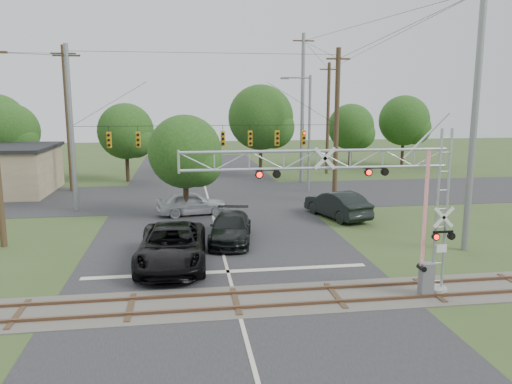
{
  "coord_description": "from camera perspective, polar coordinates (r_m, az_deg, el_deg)",
  "views": [
    {
      "loc": [
        -1.89,
        -16.18,
        7.73
      ],
      "look_at": [
        1.59,
        7.5,
        3.32
      ],
      "focal_mm": 35.0,
      "sensor_mm": 36.0,
      "label": 1
    }
  ],
  "objects": [
    {
      "name": "ground",
      "position": [
        18.03,
        -1.6,
        -14.94
      ],
      "size": [
        160.0,
        160.0,
        0.0
      ],
      "primitive_type": "plane",
      "color": "#364821",
      "rests_on": "ground"
    },
    {
      "name": "crossing_gantry",
      "position": [
        19.45,
        12.62,
        -0.35
      ],
      "size": [
        10.67,
        0.85,
        6.68
      ],
      "color": "gray",
      "rests_on": "ground"
    },
    {
      "name": "traffic_signal_span",
      "position": [
        36.35,
        -4.05,
        7.02
      ],
      "size": [
        19.34,
        0.36,
        11.5
      ],
      "color": "gray",
      "rests_on": "ground"
    },
    {
      "name": "car_dark",
      "position": [
        27.63,
        -2.91,
        -4.14
      ],
      "size": [
        3.0,
        5.65,
        1.56
      ],
      "primitive_type": "imported",
      "rotation": [
        0.0,
        0.0,
        -0.16
      ],
      "color": "black",
      "rests_on": "ground"
    },
    {
      "name": "sedan_silver",
      "position": [
        34.35,
        -7.36,
        -1.27
      ],
      "size": [
        4.99,
        2.66,
        1.62
      ],
      "primitive_type": "imported",
      "rotation": [
        0.0,
        0.0,
        1.74
      ],
      "color": "#AAADB2",
      "rests_on": "ground"
    },
    {
      "name": "road_cross",
      "position": [
        40.96,
        -5.57,
        -0.47
      ],
      "size": [
        90.0,
        12.0,
        0.02
      ],
      "primitive_type": "cube",
      "color": "#232326",
      "rests_on": "ground"
    },
    {
      "name": "treeline",
      "position": [
        51.1,
        -5.67,
        7.59
      ],
      "size": [
        50.99,
        28.53,
        9.32
      ],
      "color": "#322416",
      "rests_on": "ground"
    },
    {
      "name": "railroad_track",
      "position": [
        19.83,
        -2.3,
        -12.4
      ],
      "size": [
        90.0,
        3.2,
        0.17
      ],
      "color": "#4F4B44",
      "rests_on": "ground"
    },
    {
      "name": "pickup_black",
      "position": [
        23.99,
        -9.58,
        -6.13
      ],
      "size": [
        3.42,
        6.94,
        1.89
      ],
      "primitive_type": "imported",
      "rotation": [
        0.0,
        0.0,
        -0.04
      ],
      "color": "black",
      "rests_on": "ground"
    },
    {
      "name": "utility_poles",
      "position": [
        38.86,
        -1.07,
        8.43
      ],
      "size": [
        26.84,
        28.33,
        13.81
      ],
      "color": "#3D281C",
      "rests_on": "ground"
    },
    {
      "name": "streetlight",
      "position": [
        42.49,
        5.86,
        7.34
      ],
      "size": [
        2.61,
        0.27,
        9.78
      ],
      "color": "gray",
      "rests_on": "ground"
    },
    {
      "name": "suv_dark",
      "position": [
        33.63,
        9.26,
        -1.41
      ],
      "size": [
        3.44,
        5.78,
        1.8
      ],
      "primitive_type": "imported",
      "rotation": [
        0.0,
        0.0,
        3.44
      ],
      "color": "black",
      "rests_on": "ground"
    },
    {
      "name": "road_main",
      "position": [
        27.36,
        -4.09,
        -5.97
      ],
      "size": [
        14.0,
        90.0,
        0.02
      ],
      "primitive_type": "cube",
      "color": "#232326",
      "rests_on": "ground"
    }
  ]
}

